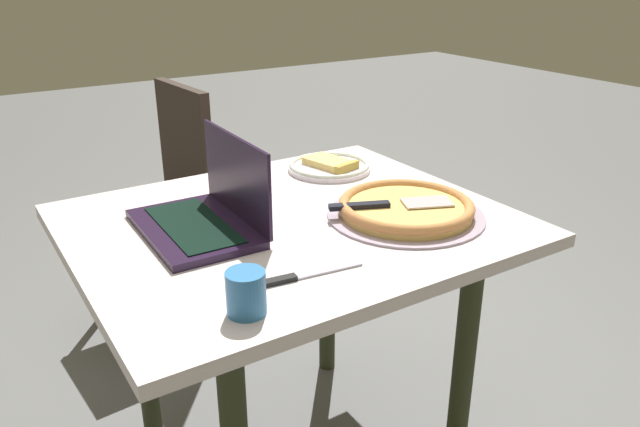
# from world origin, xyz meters

# --- Properties ---
(dining_table) EXTENTS (1.02, 0.86, 0.75)m
(dining_table) POSITION_xyz_m (0.00, 0.00, 0.65)
(dining_table) COLOR silver
(dining_table) RESTS_ON ground_plane
(laptop) EXTENTS (0.23, 0.35, 0.21)m
(laptop) POSITION_xyz_m (0.19, -0.05, 0.79)
(laptop) COLOR black
(laptop) RESTS_ON dining_table
(pizza_plate) EXTENTS (0.25, 0.25, 0.04)m
(pizza_plate) POSITION_xyz_m (-0.28, -0.26, 0.76)
(pizza_plate) COLOR white
(pizza_plate) RESTS_ON dining_table
(pizza_tray) EXTENTS (0.39, 0.39, 0.04)m
(pizza_tray) POSITION_xyz_m (-0.25, 0.14, 0.77)
(pizza_tray) COLOR #A595A9
(pizza_tray) RESTS_ON dining_table
(table_knife) EXTENTS (0.25, 0.05, 0.01)m
(table_knife) POSITION_xyz_m (0.15, 0.27, 0.75)
(table_knife) COLOR #B4B1C6
(table_knife) RESTS_ON dining_table
(drink_cup) EXTENTS (0.07, 0.07, 0.08)m
(drink_cup) POSITION_xyz_m (0.28, 0.33, 0.79)
(drink_cup) COLOR teal
(drink_cup) RESTS_ON dining_table
(chair_near) EXTENTS (0.42, 0.42, 0.92)m
(chair_near) POSITION_xyz_m (0.02, -0.90, 0.51)
(chair_near) COLOR #312620
(chair_near) RESTS_ON ground_plane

